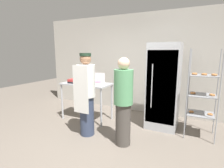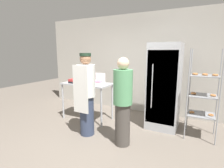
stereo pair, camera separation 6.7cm
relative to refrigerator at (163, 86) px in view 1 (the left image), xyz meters
The scene contains 10 objects.
ground_plane 1.90m from the refrigerator, 118.07° to the right, with size 14.00×14.00×0.00m, color #6B6056.
back_wall 1.26m from the refrigerator, 131.09° to the left, with size 6.40×0.12×2.75m, color #B7B2A8.
refrigerator is the anchor object (origin of this frame).
baking_rack 0.79m from the refrigerator, ahead, with size 0.55×0.52×1.76m.
prep_counter 1.85m from the refrigerator, 168.07° to the right, with size 1.23×0.62×0.94m.
donut_box 1.53m from the refrigerator, 165.90° to the right, with size 0.28×0.22×0.26m.
blender_pitcher 1.90m from the refrigerator, behind, with size 0.12×0.12×0.29m.
binder_stack 2.13m from the refrigerator, 166.19° to the right, with size 0.31×0.24×0.10m.
person_baker 1.72m from the refrigerator, 139.90° to the right, with size 0.36×0.37×1.68m.
person_customer 1.24m from the refrigerator, 113.38° to the right, with size 0.34×0.34×1.61m.
Camera 1 is at (1.46, -2.47, 1.70)m, focal length 28.00 mm.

